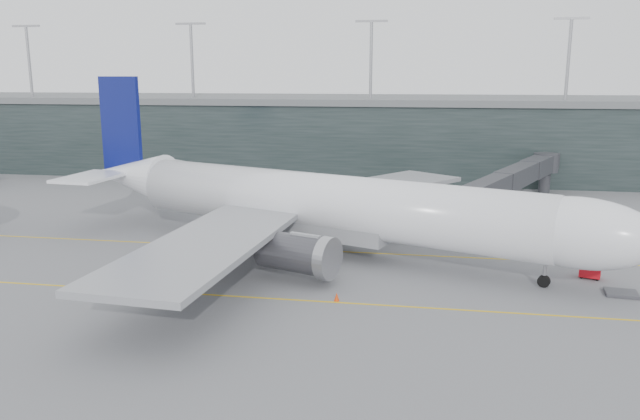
# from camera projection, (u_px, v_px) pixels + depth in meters

# --- Properties ---
(ground) EXTENTS (320.00, 320.00, 0.00)m
(ground) POSITION_uv_depth(u_px,v_px,m) (291.00, 240.00, 75.19)
(ground) COLOR slate
(ground) RESTS_ON ground
(taxiline_a) EXTENTS (160.00, 0.25, 0.02)m
(taxiline_a) POSITION_uv_depth(u_px,v_px,m) (284.00, 249.00, 71.33)
(taxiline_a) COLOR gold
(taxiline_a) RESTS_ON ground
(taxiline_b) EXTENTS (160.00, 0.25, 0.02)m
(taxiline_b) POSITION_uv_depth(u_px,v_px,m) (244.00, 297.00, 55.92)
(taxiline_b) COLOR gold
(taxiline_b) RESTS_ON ground
(taxiline_lead_main) EXTENTS (0.25, 60.00, 0.02)m
(taxiline_lead_main) POSITION_uv_depth(u_px,v_px,m) (352.00, 208.00, 93.64)
(taxiline_lead_main) COLOR gold
(taxiline_lead_main) RESTS_ON ground
(terminal) EXTENTS (240.00, 36.00, 29.00)m
(terminal) POSITION_uv_depth(u_px,v_px,m) (350.00, 133.00, 129.46)
(terminal) COLOR black
(terminal) RESTS_ON ground
(main_aircraft) EXTENTS (66.56, 61.45, 19.33)m
(main_aircraft) POSITION_uv_depth(u_px,v_px,m) (324.00, 205.00, 69.00)
(main_aircraft) COLOR white
(main_aircraft) RESTS_ON ground
(jet_bridge) EXTENTS (20.42, 43.57, 6.72)m
(jet_bridge) POSITION_uv_depth(u_px,v_px,m) (502.00, 175.00, 92.41)
(jet_bridge) COLOR #2E2F33
(jet_bridge) RESTS_ON ground
(gse_cart) EXTENTS (2.21, 1.75, 1.32)m
(gse_cart) POSITION_uv_depth(u_px,v_px,m) (590.00, 271.00, 60.89)
(gse_cart) COLOR red
(gse_cart) RESTS_ON ground
(baggage_dolly) EXTENTS (2.98, 2.49, 0.28)m
(baggage_dolly) POSITION_uv_depth(u_px,v_px,m) (621.00, 293.00, 56.42)
(baggage_dolly) COLOR #3B3B40
(baggage_dolly) RESTS_ON ground
(uld_a) EXTENTS (2.59, 2.26, 2.03)m
(uld_a) POSITION_uv_depth(u_px,v_px,m) (281.00, 215.00, 84.10)
(uld_a) COLOR #3B3B40
(uld_a) RESTS_ON ground
(uld_b) EXTENTS (2.75, 2.46, 2.08)m
(uld_b) POSITION_uv_depth(u_px,v_px,m) (282.00, 210.00, 86.77)
(uld_b) COLOR #3B3B40
(uld_b) RESTS_ON ground
(uld_c) EXTENTS (2.43, 2.02, 2.08)m
(uld_c) POSITION_uv_depth(u_px,v_px,m) (300.00, 213.00, 84.77)
(uld_c) COLOR #3B3B40
(uld_c) RESTS_ON ground
(cone_nose) EXTENTS (0.49, 0.49, 0.78)m
(cone_nose) POSITION_uv_depth(u_px,v_px,m) (597.00, 263.00, 64.62)
(cone_nose) COLOR #E9590C
(cone_nose) RESTS_ON ground
(cone_wing_stbd) EXTENTS (0.48, 0.48, 0.77)m
(cone_wing_stbd) POSITION_uv_depth(u_px,v_px,m) (337.00, 297.00, 54.85)
(cone_wing_stbd) COLOR red
(cone_wing_stbd) RESTS_ON ground
(cone_wing_port) EXTENTS (0.48, 0.48, 0.76)m
(cone_wing_port) POSITION_uv_depth(u_px,v_px,m) (360.00, 216.00, 86.30)
(cone_wing_port) COLOR #D7440B
(cone_wing_port) RESTS_ON ground
(cone_tail) EXTENTS (0.39, 0.39, 0.63)m
(cone_tail) POSITION_uv_depth(u_px,v_px,m) (198.00, 259.00, 66.54)
(cone_tail) COLOR orange
(cone_tail) RESTS_ON ground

